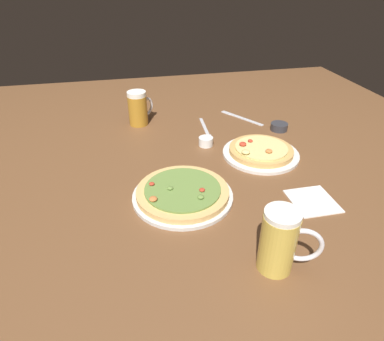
{
  "coord_description": "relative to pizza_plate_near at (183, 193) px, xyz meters",
  "views": [
    {
      "loc": [
        -0.2,
        -0.95,
        0.63
      ],
      "look_at": [
        0.0,
        0.0,
        0.02
      ],
      "focal_mm": 31.14,
      "sensor_mm": 36.0,
      "label": 1
    }
  ],
  "objects": [
    {
      "name": "ground_plane",
      "position": [
        0.06,
        0.12,
        -0.03
      ],
      "size": [
        2.4,
        2.4,
        0.03
      ],
      "primitive_type": "cube",
      "color": "brown"
    },
    {
      "name": "pizza_plate_near",
      "position": [
        0.0,
        0.0,
        0.0
      ],
      "size": [
        0.32,
        0.32,
        0.05
      ],
      "color": "silver",
      "rests_on": "ground_plane"
    },
    {
      "name": "pizza_plate_far",
      "position": [
        0.34,
        0.2,
        -0.0
      ],
      "size": [
        0.29,
        0.29,
        0.05
      ],
      "color": "silver",
      "rests_on": "ground_plane"
    },
    {
      "name": "beer_mug_dark",
      "position": [
        0.17,
        -0.32,
        0.07
      ],
      "size": [
        0.14,
        0.09,
        0.17
      ],
      "color": "gold",
      "rests_on": "ground_plane"
    },
    {
      "name": "beer_mug_amber",
      "position": [
        -0.09,
        0.6,
        0.06
      ],
      "size": [
        0.12,
        0.11,
        0.15
      ],
      "color": "#B27A23",
      "rests_on": "ground_plane"
    },
    {
      "name": "ramekin_sauce",
      "position": [
        0.51,
        0.4,
        -0.0
      ],
      "size": [
        0.07,
        0.07,
        0.03
      ],
      "primitive_type": "cylinder",
      "color": "#333338",
      "rests_on": "ground_plane"
    },
    {
      "name": "ramekin_butter",
      "position": [
        0.16,
        0.33,
        0.0
      ],
      "size": [
        0.06,
        0.06,
        0.03
      ],
      "primitive_type": "cylinder",
      "color": "white",
      "rests_on": "ground_plane"
    },
    {
      "name": "napkin_folded",
      "position": [
        0.39,
        -0.11,
        -0.01
      ],
      "size": [
        0.13,
        0.14,
        0.01
      ],
      "primitive_type": "cube",
      "rotation": [
        0.0,
        0.0,
        0.0
      ],
      "color": "white",
      "rests_on": "ground_plane"
    },
    {
      "name": "fork_left",
      "position": [
        0.19,
        0.48,
        -0.01
      ],
      "size": [
        0.03,
        0.22,
        0.01
      ],
      "color": "silver",
      "rests_on": "ground_plane"
    },
    {
      "name": "knife_right",
      "position": [
        0.39,
        0.56,
        -0.01
      ],
      "size": [
        0.15,
        0.21,
        0.01
      ],
      "color": "silver",
      "rests_on": "ground_plane"
    }
  ]
}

